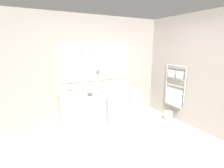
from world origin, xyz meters
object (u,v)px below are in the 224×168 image
vanity_left (84,112)px  amenity_bowl (90,94)px  waste_bin (168,115)px  vanity_right (121,105)px  toiletry_bottle (70,94)px

vanity_left → amenity_bowl: amenity_bowl is taller
amenity_bowl → waste_bin: amenity_bowl is taller
vanity_left → vanity_right: bearing=0.0°
vanity_left → toiletry_bottle: (-0.30, -0.06, 0.48)m
vanity_left → waste_bin: vanity_left is taller
toiletry_bottle → amenity_bowl: (0.43, -0.03, -0.05)m
toiletry_bottle → amenity_bowl: size_ratio=1.44×
vanity_left → waste_bin: 2.19m
toiletry_bottle → amenity_bowl: 0.43m
vanity_left → amenity_bowl: bearing=-34.3°
amenity_bowl → waste_bin: (1.96, -0.49, -0.72)m
vanity_right → waste_bin: bearing=-27.8°
vanity_right → toiletry_bottle: size_ratio=5.10×
toiletry_bottle → vanity_right: bearing=2.6°
amenity_bowl → waste_bin: bearing=-14.0°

